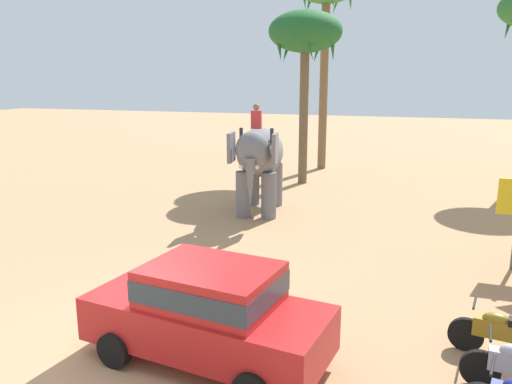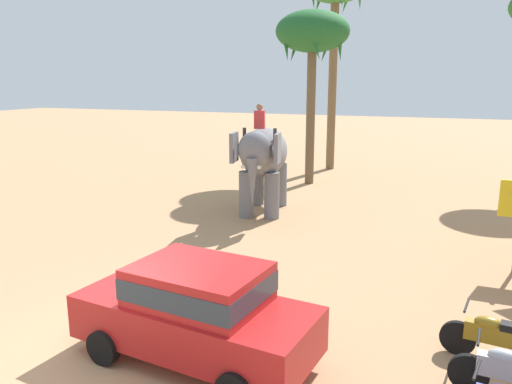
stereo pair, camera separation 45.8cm
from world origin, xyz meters
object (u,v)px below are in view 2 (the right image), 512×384
Objects in this scene: car_sedan_foreground at (196,309)px; palm_tree_left_of_road at (312,36)px; motorcycle_far_in_row at (497,338)px; elephant_with_mahout at (263,158)px.

palm_tree_left_of_road reaches higher than car_sedan_foreground.
car_sedan_foreground reaches higher than motorcycle_far_in_row.
car_sedan_foreground is 1.07× the size of elephant_with_mahout.
car_sedan_foreground is at bearing -75.66° from elephant_with_mahout.
motorcycle_far_in_row is at bearing -62.47° from palm_tree_left_of_road.
elephant_with_mahout is at bearing 104.34° from car_sedan_foreground.
elephant_with_mahout is 2.22× the size of motorcycle_far_in_row.
palm_tree_left_of_road is (-6.97, 13.37, 6.03)m from motorcycle_far_in_row.
motorcycle_far_in_row is 0.24× the size of palm_tree_left_of_road.
motorcycle_far_in_row is 16.23m from palm_tree_left_of_road.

